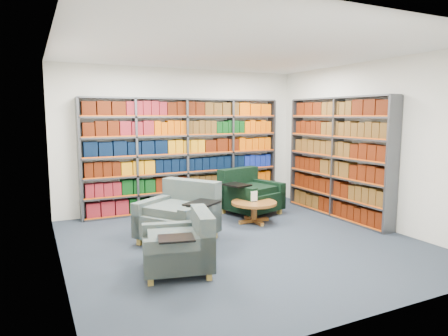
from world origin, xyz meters
name	(u,v)px	position (x,y,z in m)	size (l,w,h in m)	color
room_shell	(242,149)	(0.00, 0.00, 1.40)	(5.02, 5.02, 2.82)	#1D262E
bookshelf_back	(186,155)	(0.00, 2.34, 1.10)	(4.00, 0.28, 2.20)	#47494F
bookshelf_right	(337,158)	(2.34, 0.60, 1.10)	(0.28, 2.50, 2.20)	#47494F
chair_teal_left	(182,217)	(-0.76, 0.51, 0.36)	(1.35, 1.37, 0.88)	#08233D
chair_green_right	(248,195)	(0.97, 1.54, 0.34)	(1.23, 1.16, 0.85)	black
chair_teal_front	(183,247)	(-1.17, -0.67, 0.30)	(0.98, 1.05, 0.74)	#08233D
coffee_table	(254,206)	(0.72, 0.87, 0.30)	(0.80, 0.80, 0.56)	brown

